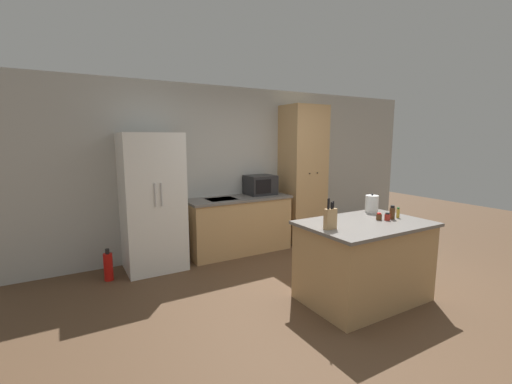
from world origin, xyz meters
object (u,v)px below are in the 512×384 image
Objects in this scene: spice_bottle_short_red at (398,213)px; kettle at (372,204)px; knife_block at (330,218)px; spice_bottle_amber_oil at (387,217)px; refrigerator at (152,202)px; spice_bottle_green_herb at (392,213)px; fire_extinguisher at (108,266)px; microwave at (260,185)px; pantry_cabinet at (303,174)px; spice_bottle_tall_dark at (379,217)px.

kettle is at bearing 94.67° from spice_bottle_short_red.
knife_block is 0.81m from spice_bottle_amber_oil.
refrigerator is at bearing 120.35° from knife_block.
kettle is (2.25, -1.79, 0.06)m from refrigerator.
spice_bottle_green_herb is at bearing -1.38° from knife_block.
spice_bottle_green_herb is at bearing -45.02° from refrigerator.
spice_bottle_short_red is at bearing -0.61° from knife_block.
spice_bottle_short_red is 3.61m from fire_extinguisher.
spice_bottle_amber_oil is 0.11m from spice_bottle_green_herb.
microwave is 5.35× the size of spice_bottle_amber_oil.
refrigerator is 1.78m from microwave.
fire_extinguisher is (-2.40, -0.25, -0.85)m from microwave.
microwave is 2.31m from knife_block.
microwave is 1.46× the size of knife_block.
pantry_cabinet reaches higher than microwave.
microwave is 2.96× the size of spice_bottle_green_herb.
microwave is at bearing 3.60° from refrigerator.
spice_bottle_short_red is (0.28, -0.03, 0.02)m from spice_bottle_tall_dark.
spice_bottle_green_herb is at bearing -80.37° from microwave.
kettle is at bearing 76.95° from spice_bottle_green_herb.
spice_bottle_amber_oil is (0.28, -2.29, -0.11)m from microwave.
microwave is at bearing 95.68° from spice_bottle_tall_dark.
spice_bottle_amber_oil is 0.21× the size of fire_extinguisher.
refrigerator is 4.52× the size of fire_extinguisher.
spice_bottle_amber_oil is at bearing -103.60° from pantry_cabinet.
microwave is at bearing 103.93° from kettle.
microwave reaches higher than kettle.
refrigerator reaches higher than spice_bottle_short_red.
knife_block is (-1.34, -2.19, -0.17)m from pantry_cabinet.
kettle is 0.57× the size of fire_extinguisher.
pantry_cabinet is 5.08× the size of microwave.
refrigerator reaches higher than spice_bottle_green_herb.
pantry_cabinet is 29.29× the size of spice_bottle_tall_dark.
spice_bottle_short_red is 0.12m from spice_bottle_green_herb.
refrigerator is at bearing 134.98° from spice_bottle_green_herb.
refrigerator is 3.06m from spice_bottle_green_herb.
knife_block reaches higher than spice_bottle_green_herb.
knife_block is 1.03m from spice_bottle_short_red.
spice_bottle_short_red is 0.77× the size of spice_bottle_green_herb.
pantry_cabinet is 2.24m from spice_bottle_short_red.
spice_bottle_amber_oil is at bearing -37.38° from fire_extinguisher.
spice_bottle_short_red is 0.52× the size of kettle.
knife_block is at bearing 179.39° from spice_bottle_short_red.
spice_bottle_tall_dark is at bearing -105.49° from pantry_cabinet.
spice_bottle_tall_dark is 3.37m from fire_extinguisher.
fire_extinguisher is (-2.87, 1.66, -0.81)m from kettle.
refrigerator is at bearing -178.93° from pantry_cabinet.
pantry_cabinet reaches higher than refrigerator.
spice_bottle_tall_dark is 0.17m from spice_bottle_green_herb.
refrigerator is at bearing 12.36° from fire_extinguisher.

